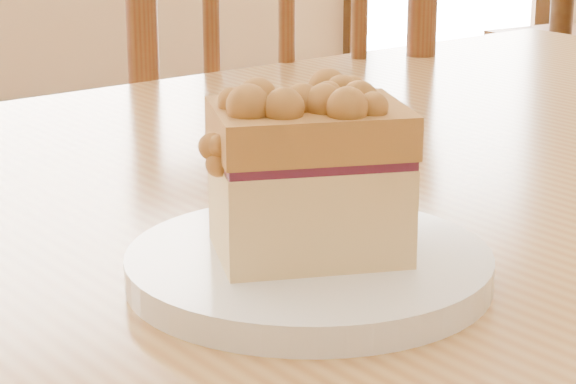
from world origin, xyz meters
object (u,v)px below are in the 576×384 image
at_px(cafe_chair_second, 571,35).
at_px(cafe_chair_main, 259,234).
at_px(plate, 309,268).
at_px(cafe_table_main, 403,275).
at_px(cake_slice, 310,170).

bearing_deg(cafe_chair_second, cafe_chair_main, 35.62).
bearing_deg(plate, cafe_chair_second, 49.32).
distance_m(cafe_chair_second, plate, 3.22).
bearing_deg(cafe_table_main, cake_slice, -146.77).
bearing_deg(cake_slice, cafe_table_main, 59.07).
xyz_separation_m(cafe_table_main, cake_slice, (-0.17, -0.18, 0.15)).
bearing_deg(cafe_chair_second, plate, 42.82).
bearing_deg(cafe_table_main, cafe_chair_main, 64.23).
height_order(cafe_chair_main, cake_slice, cafe_chair_main).
bearing_deg(plate, cafe_table_main, 46.89).
relative_size(cafe_table_main, cafe_chair_second, 1.82).
bearing_deg(cafe_chair_second, cake_slice, 42.84).
bearing_deg(cafe_chair_main, cafe_table_main, 86.94).
bearing_deg(cafe_table_main, plate, -146.91).
height_order(cafe_chair_main, plate, cafe_chair_main).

